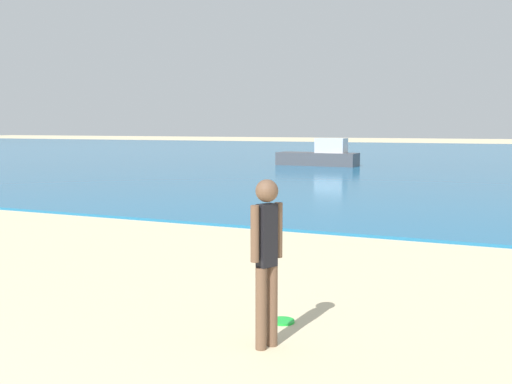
{
  "coord_description": "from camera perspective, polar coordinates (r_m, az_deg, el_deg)",
  "views": [
    {
      "loc": [
        3.84,
        0.05,
        2.03
      ],
      "look_at": [
        0.58,
        7.71,
        1.08
      ],
      "focal_mm": 40.16,
      "sensor_mm": 36.0,
      "label": 1
    }
  ],
  "objects": [
    {
      "name": "water",
      "position": [
        40.53,
        17.63,
        3.42
      ],
      "size": [
        160.0,
        60.0,
        0.06
      ],
      "primitive_type": "cube",
      "color": "#1E6B9E",
      "rests_on": "ground"
    },
    {
      "name": "boat_near",
      "position": [
        29.09,
        6.42,
        3.58
      ],
      "size": [
        4.12,
        1.47,
        1.38
      ],
      "rotation": [
        0.0,
        0.0,
        3.1
      ],
      "color": "#4C4C51",
      "rests_on": "water"
    },
    {
      "name": "frisbee",
      "position": [
        6.12,
        2.69,
        -12.72
      ],
      "size": [
        0.24,
        0.24,
        0.03
      ],
      "primitive_type": "cylinder",
      "color": "green",
      "rests_on": "ground"
    },
    {
      "name": "person_standing",
      "position": [
        5.22,
        1.08,
        -6.11
      ],
      "size": [
        0.21,
        0.33,
        1.56
      ],
      "rotation": [
        0.0,
        0.0,
        4.25
      ],
      "color": "brown",
      "rests_on": "ground"
    }
  ]
}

